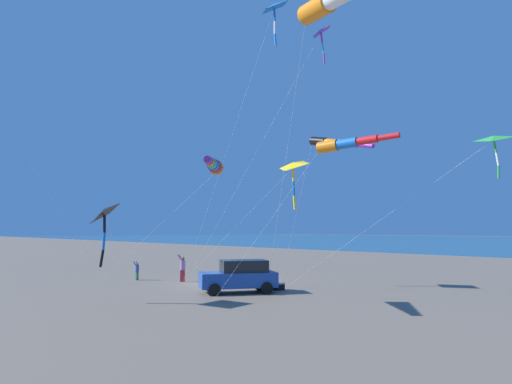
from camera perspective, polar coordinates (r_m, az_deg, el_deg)
name	(u,v)px	position (r m, az deg, el deg)	size (l,w,h in m)	color
ground_plane	(215,284)	(30.01, -5.27, -11.73)	(600.00, 600.00, 0.00)	#756654
parked_car	(239,276)	(25.74, -2.14, -10.73)	(4.67, 3.59, 1.85)	#1E479E
cooler_box	(279,286)	(26.97, 2.97, -12.05)	(0.62, 0.42, 0.42)	black
person_adult_flyer	(182,267)	(31.58, -9.44, -9.47)	(0.68, 0.64, 1.88)	#B72833
person_child_green_jacket	(137,270)	(33.32, -15.07, -9.63)	(0.47, 0.41, 1.36)	#3D7F51
kite_windsock_black_fish_shape	(332,143)	(25.86, 9.74, 6.28)	(0.64, 7.26, 9.16)	black
kite_windsock_yellow_midlevel	(345,144)	(23.10, 11.41, 6.11)	(5.27, 7.78, 8.23)	orange
kite_delta_red_high_left	(320,33)	(28.81, 8.27, 19.63)	(5.20, 8.60, 15.95)	purple
kite_windsock_striped_overhead	(214,165)	(21.35, -5.49, 3.44)	(2.84, 15.37, 7.05)	orange
kite_delta_orange_high_right	(103,214)	(22.93, -19.07, -2.66)	(5.90, 8.71, 4.92)	black
kite_delta_small_distant	(493,140)	(22.48, 28.20, 5.96)	(1.07, 13.58, 7.87)	green
kite_delta_blue_topmost	(274,8)	(29.53, 2.30, 22.63)	(4.00, 5.95, 17.67)	blue
kite_delta_teal_far_right	(293,166)	(28.80, 4.75, 3.32)	(3.35, 9.76, 8.21)	yellow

